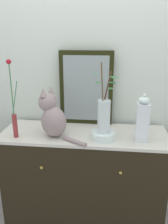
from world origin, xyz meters
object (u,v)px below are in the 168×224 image
at_px(sideboard, 84,180).
at_px(mirror_leaning, 86,89).
at_px(bowl_porcelain, 103,135).
at_px(cat_sitting, 52,116).
at_px(vase_glass_clear, 104,114).
at_px(vase_slim_green, 14,114).
at_px(jar_lidded_porcelain, 142,120).

xyz_separation_m(sideboard, mirror_leaning, (-0.01, 0.22, 0.77)).
bearing_deg(bowl_porcelain, mirror_leaning, 118.04).
height_order(cat_sitting, vase_glass_clear, vase_glass_clear).
height_order(cat_sitting, vase_slim_green, vase_slim_green).
height_order(sideboard, cat_sitting, cat_sitting).
distance_m(mirror_leaning, vase_glass_clear, 0.37).
bearing_deg(sideboard, mirror_leaning, 91.74).
bearing_deg(vase_slim_green, bowl_porcelain, 3.53).
bearing_deg(mirror_leaning, vase_glass_clear, -61.67).
xyz_separation_m(vase_slim_green, bowl_porcelain, (0.68, 0.04, -0.16)).
relative_size(bowl_porcelain, vase_glass_clear, 0.35).
bearing_deg(cat_sitting, jar_lidded_porcelain, -0.47).
xyz_separation_m(sideboard, cat_sitting, (-0.24, -0.08, 0.61)).
xyz_separation_m(sideboard, vase_slim_green, (-0.52, -0.14, 0.64)).
distance_m(cat_sitting, vase_slim_green, 0.29).
relative_size(cat_sitting, jar_lidded_porcelain, 1.14).
relative_size(sideboard, vase_glass_clear, 2.57).
relative_size(cat_sitting, vase_slim_green, 0.69).
relative_size(vase_slim_green, jar_lidded_porcelain, 1.65).
distance_m(mirror_leaning, bowl_porcelain, 0.46).
relative_size(mirror_leaning, cat_sitting, 1.54).
xyz_separation_m(vase_glass_clear, jar_lidded_porcelain, (0.29, 0.01, -0.04)).
bearing_deg(vase_glass_clear, bowl_porcelain, -125.82).
height_order(sideboard, vase_glass_clear, vase_glass_clear).
relative_size(mirror_leaning, vase_slim_green, 1.06).
relative_size(mirror_leaning, jar_lidded_porcelain, 1.75).
distance_m(cat_sitting, vase_glass_clear, 0.40).
xyz_separation_m(mirror_leaning, vase_slim_green, (-0.52, -0.36, -0.13)).
bearing_deg(cat_sitting, sideboard, 18.82).
relative_size(sideboard, mirror_leaning, 2.12).
bearing_deg(vase_glass_clear, jar_lidded_porcelain, 2.02).
height_order(vase_slim_green, vase_glass_clear, vase_slim_green).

